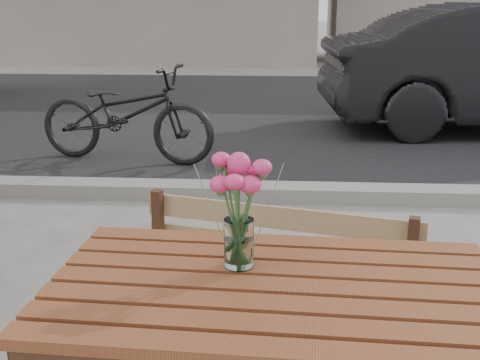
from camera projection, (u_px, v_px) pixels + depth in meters
name	position (u px, v px, depth m)	size (l,w,h in m)	color
street	(266.00, 139.00, 6.92)	(30.00, 8.12, 0.12)	black
main_table	(274.00, 324.00, 1.77)	(1.35, 0.83, 0.81)	brown
main_bench	(272.00, 270.00, 2.59)	(1.29, 0.66, 0.77)	#94784C
main_vase	(239.00, 197.00, 1.78)	(0.20, 0.20, 0.36)	white
bicycle	(126.00, 114.00, 5.97)	(0.64, 1.84, 0.97)	black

